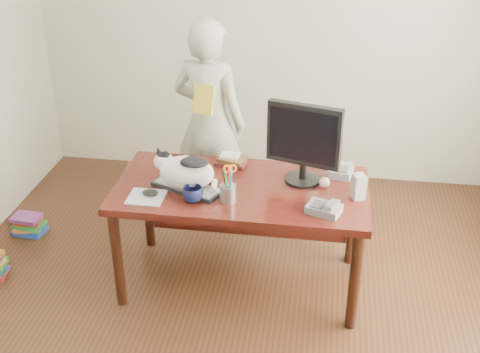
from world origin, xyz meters
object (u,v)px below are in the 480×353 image
Objects in this scene: keyboard at (188,187)px; mouse at (150,193)px; cat at (185,170)px; book_stack at (232,160)px; book_pile_b at (29,224)px; calculator at (341,171)px; person at (210,122)px; pen_cup at (228,191)px; monitor at (304,140)px; speaker at (359,187)px; coffee_mug at (193,194)px; baseball at (324,182)px; desk at (243,200)px; phone at (325,208)px.

mouse is (-0.21, -0.12, 0.01)m from keyboard.
cat is 0.45m from book_stack.
cat is 1.69× the size of book_pile_b.
person is at bearing 160.24° from calculator.
pen_cup is at bearing 1.54° from keyboard.
book_pile_b is (-1.18, 0.55, -0.70)m from mouse.
mouse is at bearing -147.17° from calculator.
monitor is 3.34× the size of speaker.
book_pile_b is at bearing -174.09° from cat.
coffee_mug is at bearing -137.04° from monitor.
monitor reaches higher than baseball.
person is at bearing 107.02° from pen_cup.
coffee_mug is 1.01m from calculator.
cat reaches higher than desk.
monitor is at bearing 151.15° from person.
monitor is (0.70, 0.20, 0.29)m from keyboard.
cat is at bearing -110.73° from book_stack.
desk is at bearing 48.73° from coffee_mug.
baseball is at bearing -0.79° from desk.
baseball reaches higher than calculator.
baseball is at bearing 33.33° from keyboard.
book_pile_b is at bearing 162.04° from pen_cup.
desk is 0.58m from monitor.
monitor reaches higher than coffee_mug.
mouse is 1.07m from phone.
pen_cup is at bearing -164.87° from phone.
monitor reaches higher than speaker.
coffee_mug is (0.07, -0.14, 0.04)m from keyboard.
phone is at bearing -0.88° from coffee_mug.
pen_cup is 0.63m from baseball.
person reaches higher than calculator.
mouse is at bearing -127.35° from keyboard.
monitor is 0.31m from baseball.
speaker is (0.20, 0.20, 0.05)m from phone.
speaker is 0.23m from baseball.
coffee_mug is 1.01m from speaker.
monitor is at bearing 38.40° from cat.
baseball is at bearing -7.69° from book_stack.
person is at bearing 148.85° from phone.
coffee_mug is (0.27, -0.02, 0.03)m from mouse.
phone reaches higher than mouse.
phone is at bearing -88.18° from baseball.
person is at bearing 95.78° from coffee_mug.
book_stack is (-0.84, 0.32, -0.05)m from speaker.
calculator is (0.62, 0.19, 0.17)m from desk.
speaker is at bearing -8.73° from desk.
phone is 2.43m from book_pile_b.
person reaches higher than speaker.
coffee_mug is at bearing -21.41° from book_pile_b.
coffee_mug reaches higher than book_pile_b.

